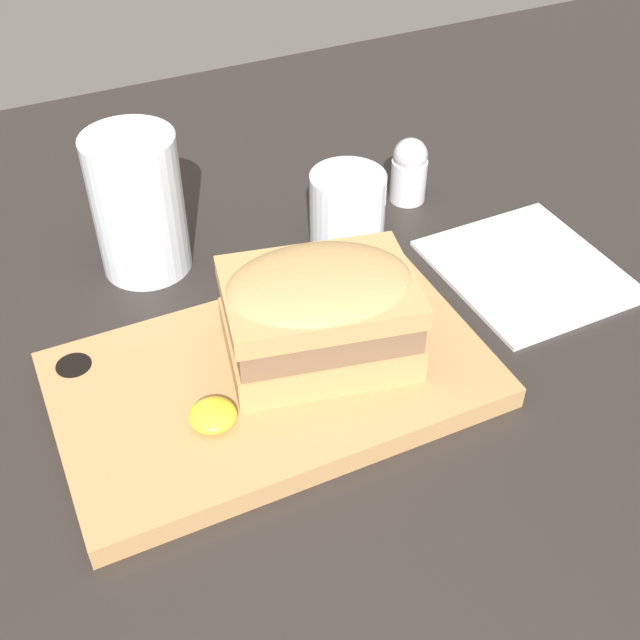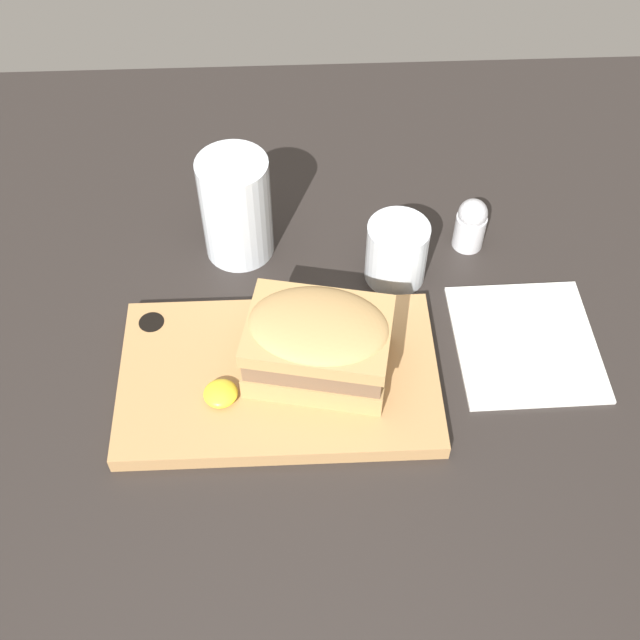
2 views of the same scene
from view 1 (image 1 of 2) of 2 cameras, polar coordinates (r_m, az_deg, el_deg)
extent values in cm
cube|color=#282321|center=(56.69, -2.93, -9.97)|extent=(182.13, 119.95, 2.00)
cube|color=tan|center=(59.23, -3.34, -4.27)|extent=(31.31, 18.69, 1.85)
cylinder|color=black|center=(61.87, -17.04, -3.38)|extent=(2.62, 2.62, 0.92)
cube|color=tan|center=(58.99, -0.05, -1.33)|extent=(15.10, 12.09, 2.68)
cube|color=brown|center=(57.31, -0.05, 0.50)|extent=(14.50, 11.60, 2.34)
cube|color=tan|center=(56.03, -0.05, 2.02)|extent=(15.10, 12.09, 1.61)
ellipsoid|color=tan|center=(55.61, -0.05, 2.56)|extent=(14.80, 11.85, 2.41)
ellipsoid|color=yellow|center=(55.13, -7.63, -6.73)|extent=(3.30, 3.30, 1.32)
cylinder|color=silver|center=(69.11, -12.81, 8.00)|extent=(7.69, 7.69, 12.52)
cylinder|color=silver|center=(70.90, -12.43, 5.83)|extent=(6.77, 6.77, 5.63)
cylinder|color=silver|center=(71.32, 1.95, 7.72)|extent=(6.68, 6.68, 7.27)
cylinder|color=black|center=(72.07, 1.93, 6.84)|extent=(6.01, 6.01, 4.21)
cube|color=white|center=(72.45, 14.53, 3.50)|extent=(14.67, 15.93, 0.40)
cylinder|color=silver|center=(79.00, 6.30, 9.85)|extent=(3.47, 3.47, 4.23)
sphere|color=#B7B7BC|center=(77.62, 6.45, 11.56)|extent=(3.29, 3.29, 3.29)
camera|label=2|loc=(0.29, 129.50, 38.36)|focal=45.00mm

